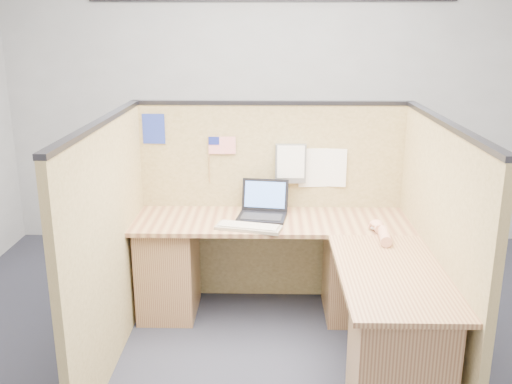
{
  "coord_description": "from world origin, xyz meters",
  "views": [
    {
      "loc": [
        -0.02,
        -3.15,
        2.06
      ],
      "look_at": [
        -0.11,
        0.5,
        0.99
      ],
      "focal_mm": 40.0,
      "sensor_mm": 36.0,
      "label": 1
    }
  ],
  "objects_px": {
    "l_desk": "(299,287)",
    "laptop": "(262,208)",
    "mouse": "(377,227)",
    "keyboard": "(248,227)"
  },
  "relations": [
    {
      "from": "l_desk",
      "to": "mouse",
      "type": "xyz_separation_m",
      "value": [
        0.52,
        0.19,
        0.36
      ]
    },
    {
      "from": "keyboard",
      "to": "mouse",
      "type": "relative_size",
      "value": 4.43
    },
    {
      "from": "l_desk",
      "to": "laptop",
      "type": "bearing_deg",
      "value": 117.84
    },
    {
      "from": "l_desk",
      "to": "keyboard",
      "type": "distance_m",
      "value": 0.52
    },
    {
      "from": "l_desk",
      "to": "mouse",
      "type": "bearing_deg",
      "value": 19.91
    },
    {
      "from": "mouse",
      "to": "laptop",
      "type": "bearing_deg",
      "value": 159.62
    },
    {
      "from": "laptop",
      "to": "mouse",
      "type": "relative_size",
      "value": 3.53
    },
    {
      "from": "l_desk",
      "to": "laptop",
      "type": "distance_m",
      "value": 0.67
    },
    {
      "from": "laptop",
      "to": "keyboard",
      "type": "bearing_deg",
      "value": -98.45
    },
    {
      "from": "laptop",
      "to": "mouse",
      "type": "height_order",
      "value": "laptop"
    }
  ]
}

